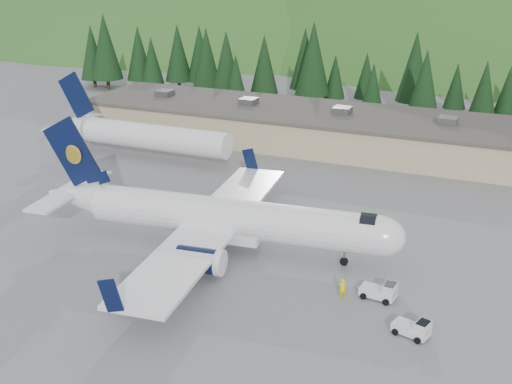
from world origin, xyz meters
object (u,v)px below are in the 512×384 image
object	(u,v)px
terminal_building	(309,127)
ramp_worker	(342,288)
baggage_tug_a	(381,291)
airliner	(221,218)
second_airliner	(138,134)
baggage_tug_b	(414,329)

from	to	relation	value
terminal_building	ramp_worker	size ratio (longest dim) A/B	39.29
baggage_tug_a	terminal_building	size ratio (longest dim) A/B	0.04
baggage_tug_a	ramp_worker	size ratio (longest dim) A/B	1.72
airliner	baggage_tug_a	world-z (taller)	airliner
second_airliner	ramp_worker	distance (m)	46.04
airliner	second_airliner	xyz separation A→B (m)	(-23.85, 22.12, 0.06)
ramp_worker	airliner	bearing A→B (deg)	-45.21
airliner	terminal_building	world-z (taller)	airliner
airliner	baggage_tug_b	world-z (taller)	airliner
second_airliner	terminal_building	distance (m)	25.55
terminal_building	ramp_worker	xyz separation A→B (m)	(17.54, -42.67, -1.72)
airliner	second_airliner	bearing A→B (deg)	130.94
second_airliner	baggage_tug_b	distance (m)	53.45
baggage_tug_b	terminal_building	xyz separation A→B (m)	(-24.19, 46.08, 1.96)
second_airliner	terminal_building	size ratio (longest dim) A/B	0.39
airliner	baggage_tug_b	bearing A→B (deg)	-27.70
baggage_tug_b	ramp_worker	bearing A→B (deg)	168.28
second_airliner	baggage_tug_a	size ratio (longest dim) A/B	8.83
airliner	baggage_tug_a	distance (m)	17.21
airliner	terminal_building	xyz separation A→B (m)	(-3.94, 38.12, -0.64)
airliner	terminal_building	bearing A→B (deg)	89.67
second_airliner	baggage_tug_b	size ratio (longest dim) A/B	9.04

